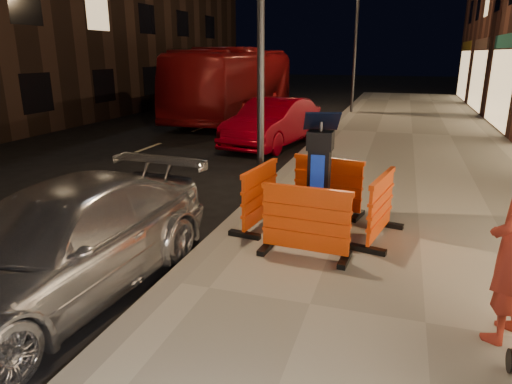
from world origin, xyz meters
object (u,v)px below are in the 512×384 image
(car_red, at_px, (273,146))
(barrier_kerbside, at_px, (260,196))
(barrier_back, at_px, (328,185))
(bus_doubledecker, at_px, (237,117))
(parking_kiosk, at_px, (319,177))
(barrier_bldgside, at_px, (380,208))
(barrier_front, at_px, (306,222))
(car_silver, at_px, (67,294))

(car_red, bearing_deg, barrier_kerbside, -66.62)
(barrier_back, bearing_deg, barrier_kerbside, -122.70)
(barrier_kerbside, xyz_separation_m, bus_doubledecker, (-5.29, 13.58, -0.65))
(parking_kiosk, xyz_separation_m, bus_doubledecker, (-6.24, 13.58, -1.05))
(barrier_bldgside, relative_size, bus_doubledecker, 0.12)
(barrier_front, distance_m, barrier_back, 1.90)
(barrier_front, xyz_separation_m, bus_doubledecker, (-6.24, 14.53, -0.65))
(barrier_back, relative_size, bus_doubledecker, 0.12)
(parking_kiosk, bearing_deg, barrier_bldgside, 9.30)
(barrier_front, relative_size, car_red, 0.28)
(parking_kiosk, xyz_separation_m, car_red, (-2.76, 7.31, -1.05))
(barrier_front, relative_size, barrier_kerbside, 1.00)
(barrier_back, bearing_deg, car_red, 125.72)
(barrier_kerbside, relative_size, car_silver, 0.28)
(barrier_back, bearing_deg, car_silver, -114.21)
(barrier_front, xyz_separation_m, barrier_kerbside, (-0.95, 0.95, 0.00))
(car_silver, distance_m, bus_doubledecker, 16.60)
(barrier_back, relative_size, car_red, 0.28)
(barrier_back, height_order, barrier_bldgside, same)
(barrier_front, relative_size, barrier_bldgside, 1.00)
(barrier_kerbside, bearing_deg, parking_kiosk, -82.70)
(barrier_back, xyz_separation_m, car_silver, (-2.66, -3.59, -0.65))
(barrier_front, xyz_separation_m, barrier_back, (0.00, 1.90, 0.00))
(barrier_back, distance_m, car_silver, 4.51)
(barrier_kerbside, height_order, barrier_bldgside, same)
(parking_kiosk, height_order, barrier_front, parking_kiosk)
(barrier_back, relative_size, car_silver, 0.28)
(parking_kiosk, relative_size, barrier_kerbside, 1.40)
(car_red, bearing_deg, bus_doubledecker, 128.56)
(parking_kiosk, height_order, car_silver, parking_kiosk)
(car_silver, bearing_deg, bus_doubledecker, 107.34)
(barrier_front, height_order, barrier_kerbside, same)
(parking_kiosk, distance_m, car_red, 7.89)
(car_silver, xyz_separation_m, bus_doubledecker, (-3.58, 16.21, 0.00))
(barrier_bldgside, height_order, car_red, barrier_bldgside)
(barrier_kerbside, distance_m, bus_doubledecker, 14.58)
(barrier_front, xyz_separation_m, car_silver, (-2.66, -1.69, -0.65))
(barrier_kerbside, xyz_separation_m, car_silver, (-1.71, -2.64, -0.65))
(parking_kiosk, bearing_deg, car_silver, -125.89)
(barrier_front, distance_m, car_silver, 3.21)
(barrier_bldgside, bearing_deg, car_silver, 137.49)
(car_red, height_order, bus_doubledecker, bus_doubledecker)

